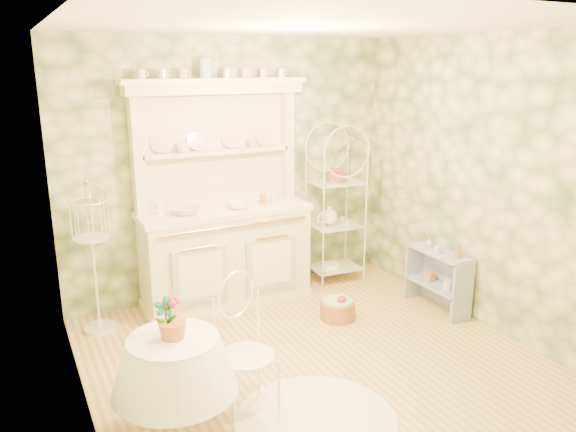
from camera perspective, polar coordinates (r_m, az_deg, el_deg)
name	(u,v)px	position (r m, az deg, el deg)	size (l,w,h in m)	color
floor	(315,361)	(4.90, 2.77, -14.51)	(3.60, 3.60, 0.00)	tan
ceiling	(320,24)	(4.26, 3.25, 18.88)	(3.60, 3.60, 0.00)	white
wall_left	(74,238)	(3.84, -20.95, -2.10)	(3.60, 3.60, 0.00)	beige
wall_right	(486,184)	(5.49, 19.48, 3.05)	(3.60, 3.60, 0.00)	beige
wall_back	(232,169)	(5.97, -5.73, 4.77)	(3.60, 3.60, 0.00)	beige
wall_front	(496,284)	(3.04, 20.36, -6.52)	(3.60, 3.60, 0.00)	beige
kitchen_dresser	(224,195)	(5.69, -6.51, 2.11)	(1.87, 0.61, 2.29)	#F4ECC6
bakers_rack	(336,202)	(6.32, 4.88, 1.44)	(0.58, 0.41, 1.85)	white
side_shelf	(438,280)	(5.91, 14.96, -6.31)	(0.27, 0.72, 0.62)	#91A0BE
round_table	(176,383)	(3.94, -11.34, -16.33)	(0.70, 0.70, 0.77)	white
cafe_chair	(247,357)	(4.06, -4.23, -14.12)	(0.40, 0.40, 0.88)	white
birdcage_stand	(93,254)	(5.40, -19.20, -3.63)	(0.36, 0.36, 1.52)	white
floor_basket	(338,309)	(5.59, 5.06, -9.37)	(0.32, 0.32, 0.21)	#A16643
lace_rug	(317,420)	(4.21, 2.92, -19.96)	(1.14, 1.14, 0.01)	white
bowl_floral	(186,213)	(5.55, -10.34, 0.27)	(0.28, 0.28, 0.07)	white
bowl_white	(239,208)	(5.70, -5.04, 0.84)	(0.23, 0.23, 0.07)	white
cup_left	(183,150)	(5.64, -10.59, 6.65)	(0.13, 0.13, 0.10)	white
cup_right	(252,145)	(5.87, -3.67, 7.20)	(0.10, 0.10, 0.10)	white
potted_geranium	(166,320)	(3.71, -12.27, -10.30)	(0.15, 0.10, 0.29)	#3F7238
bottle_amber	(458,251)	(5.65, 16.89, -3.44)	(0.06, 0.06, 0.15)	#AD6C3E
bottle_blue	(438,250)	(5.74, 15.00, -3.31)	(0.05, 0.05, 0.11)	#ACC6DB
bottle_glass	(429,243)	(5.95, 14.17, -2.66)	(0.07, 0.07, 0.08)	silver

